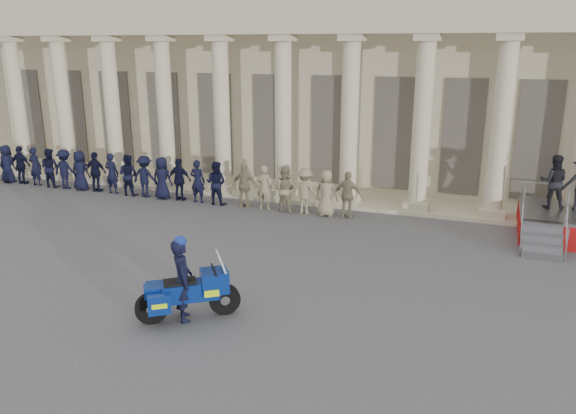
% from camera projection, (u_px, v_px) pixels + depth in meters
% --- Properties ---
extents(ground, '(90.00, 90.00, 0.00)m').
position_uv_depth(ground, '(222.00, 281.00, 14.63)').
color(ground, '#4B4B4E').
rests_on(ground, ground).
extents(building, '(40.00, 12.50, 9.00)m').
position_uv_depth(building, '(358.00, 75.00, 26.66)').
color(building, '#C2B491').
rests_on(building, ground).
extents(officer_rank, '(17.36, 0.64, 1.68)m').
position_uv_depth(officer_rank, '(145.00, 176.00, 22.49)').
color(officer_rank, black).
rests_on(officer_rank, ground).
extents(motorcycle, '(1.99, 1.66, 1.51)m').
position_uv_depth(motorcycle, '(189.00, 292.00, 12.47)').
color(motorcycle, black).
rests_on(motorcycle, ground).
extents(rider, '(0.77, 0.82, 1.98)m').
position_uv_depth(rider, '(182.00, 279.00, 12.35)').
color(rider, black).
rests_on(rider, ground).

